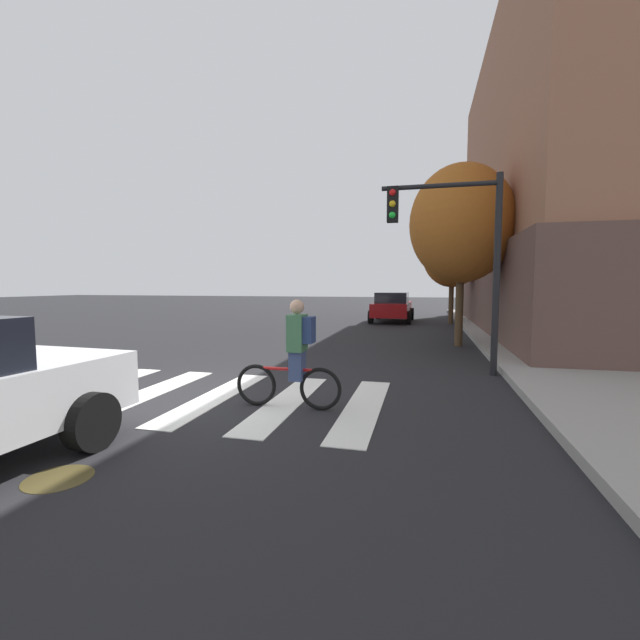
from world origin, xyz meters
TOP-DOWN VIEW (x-y plane):
  - ground_plane at (0.00, 0.00)m, footprint 120.00×120.00m
  - crosswalk_stripes at (-0.18, 0.00)m, footprint 6.89×3.45m
  - manhole_cover at (0.40, -3.14)m, footprint 0.64×0.64m
  - sedan_mid at (2.27, 15.74)m, footprint 2.14×4.43m
  - cyclist at (1.97, -0.30)m, footprint 1.71×0.36m
  - traffic_light_near at (4.51, 3.01)m, footprint 2.47×0.28m
  - fire_hydrant at (7.16, 5.65)m, footprint 0.33×0.22m
  - street_tree_near at (4.95, 7.33)m, footprint 3.14×3.14m
  - street_tree_mid at (5.17, 15.16)m, footprint 2.86×2.86m

SIDE VIEW (x-z plane):
  - ground_plane at x=0.00m, z-range 0.00..0.00m
  - manhole_cover at x=0.40m, z-range 0.00..0.01m
  - crosswalk_stripes at x=-0.18m, z-range 0.00..0.01m
  - fire_hydrant at x=7.16m, z-range 0.14..0.92m
  - sedan_mid at x=2.27m, z-range 0.02..1.54m
  - cyclist at x=1.97m, z-range 0.00..1.69m
  - traffic_light_near at x=4.51m, z-range 0.76..4.96m
  - street_tree_mid at x=5.17m, z-range 0.89..5.97m
  - street_tree_near at x=4.95m, z-range 0.98..6.56m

